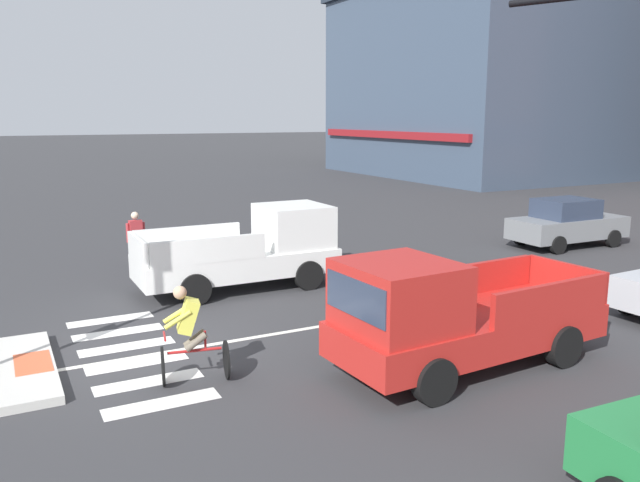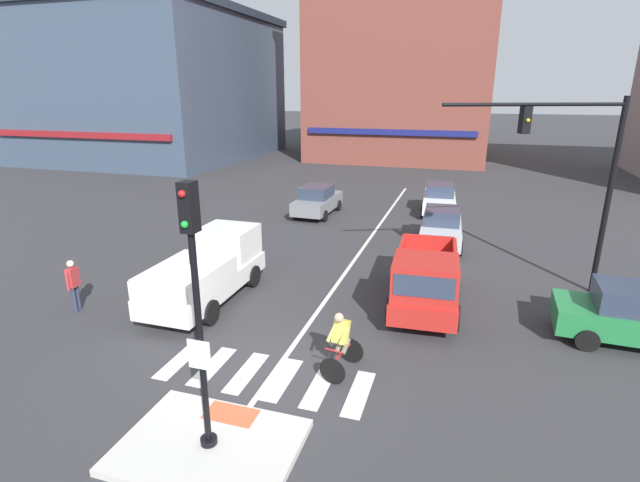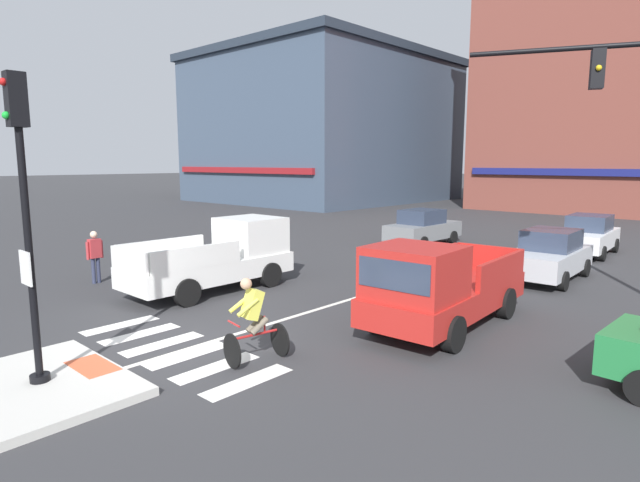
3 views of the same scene
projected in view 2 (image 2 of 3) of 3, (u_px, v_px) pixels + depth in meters
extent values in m
plane|color=#333335|center=(268.00, 370.00, 11.65)|extent=(300.00, 300.00, 0.00)
cube|color=beige|center=(209.00, 446.00, 9.05)|extent=(3.37, 2.47, 0.15)
cube|color=#DB5B38|center=(231.00, 414.00, 9.83)|extent=(1.10, 0.60, 0.01)
cylinder|color=black|center=(209.00, 440.00, 9.01)|extent=(0.32, 0.32, 0.12)
cylinder|color=black|center=(200.00, 343.00, 8.37)|extent=(0.12, 0.12, 4.09)
cube|color=white|center=(199.00, 355.00, 8.37)|extent=(0.44, 0.03, 0.56)
cube|color=black|center=(189.00, 207.00, 7.63)|extent=(0.24, 0.28, 0.84)
sphere|color=red|center=(182.00, 194.00, 7.41)|extent=(0.12, 0.12, 0.12)
sphere|color=green|center=(185.00, 225.00, 7.56)|extent=(0.12, 0.12, 0.12)
cube|color=silver|center=(180.00, 360.00, 12.08)|extent=(0.44, 1.80, 0.01)
cube|color=silver|center=(212.00, 366.00, 11.81)|extent=(0.44, 1.80, 0.01)
cube|color=silver|center=(246.00, 373.00, 11.55)|extent=(0.44, 1.80, 0.01)
cube|color=silver|center=(282.00, 379.00, 11.28)|extent=(0.44, 1.80, 0.01)
cube|color=silver|center=(320.00, 386.00, 11.01)|extent=(0.44, 1.80, 0.01)
cube|color=silver|center=(359.00, 393.00, 10.75)|extent=(0.44, 1.80, 0.01)
cube|color=silver|center=(363.00, 248.00, 20.70)|extent=(0.14, 28.00, 0.01)
cylinder|color=black|center=(608.00, 200.00, 15.25)|extent=(0.18, 0.18, 6.43)
cylinder|color=black|center=(536.00, 104.00, 14.07)|extent=(5.33, 2.38, 0.11)
cube|color=black|center=(525.00, 120.00, 14.18)|extent=(0.36, 0.38, 0.80)
sphere|color=gold|center=(528.00, 120.00, 14.01)|extent=(0.12, 0.12, 0.12)
cube|color=#3D4C60|center=(156.00, 90.00, 48.05)|extent=(19.54, 21.55, 13.36)
cube|color=#242D3A|center=(148.00, 14.00, 45.93)|extent=(20.12, 22.19, 0.70)
cube|color=maroon|center=(80.00, 135.00, 39.20)|extent=(17.58, 0.30, 0.50)
cube|color=brown|center=(407.00, 59.00, 48.50)|extent=(16.71, 18.75, 19.45)
cube|color=navy|center=(389.00, 132.00, 41.84)|extent=(15.04, 0.30, 0.50)
cube|color=white|center=(439.00, 202.00, 26.48)|extent=(1.94, 4.19, 0.70)
cube|color=#2D384C|center=(440.00, 189.00, 26.41)|extent=(1.59, 1.99, 0.64)
cylinder|color=black|center=(455.00, 214.00, 25.22)|extent=(0.22, 0.61, 0.60)
cylinder|color=black|center=(423.00, 212.00, 25.60)|extent=(0.22, 0.61, 0.60)
cylinder|color=black|center=(454.00, 204.00, 27.57)|extent=(0.22, 0.61, 0.60)
cylinder|color=black|center=(424.00, 202.00, 27.95)|extent=(0.22, 0.61, 0.60)
cube|color=#237A3D|center=(637.00, 322.00, 12.69)|extent=(4.16, 1.86, 0.70)
cube|color=#2D384C|center=(636.00, 298.00, 12.53)|extent=(1.96, 1.55, 0.64)
cylinder|color=black|center=(577.00, 314.00, 13.95)|extent=(0.61, 0.20, 0.60)
cylinder|color=black|center=(587.00, 340.00, 12.45)|extent=(0.61, 0.20, 0.60)
cube|color=silver|center=(441.00, 231.00, 20.96)|extent=(1.87, 4.17, 0.70)
cube|color=#2D384C|center=(442.00, 215.00, 20.90)|extent=(1.56, 1.96, 0.64)
cylinder|color=black|center=(460.00, 249.00, 19.70)|extent=(0.21, 0.61, 0.60)
cylinder|color=black|center=(420.00, 245.00, 20.10)|extent=(0.21, 0.61, 0.60)
cylinder|color=black|center=(459.00, 232.00, 22.04)|extent=(0.21, 0.61, 0.60)
cylinder|color=black|center=(423.00, 229.00, 22.45)|extent=(0.21, 0.61, 0.60)
cube|color=slate|center=(318.00, 203.00, 26.17)|extent=(1.80, 4.14, 0.70)
cube|color=#2D384C|center=(317.00, 192.00, 25.83)|extent=(1.52, 1.93, 0.64)
cylinder|color=black|center=(311.00, 203.00, 27.68)|extent=(0.19, 0.60, 0.60)
cylinder|color=black|center=(338.00, 205.00, 27.17)|extent=(0.19, 0.60, 0.60)
cylinder|color=black|center=(295.00, 213.00, 25.38)|extent=(0.19, 0.60, 0.60)
cylinder|color=black|center=(325.00, 216.00, 24.87)|extent=(0.19, 0.60, 0.60)
cube|color=red|center=(425.00, 284.00, 15.08)|extent=(2.19, 5.20, 0.60)
cube|color=red|center=(425.00, 278.00, 13.34)|extent=(1.90, 1.80, 1.10)
cube|color=#2D384C|center=(424.00, 287.00, 12.55)|extent=(1.62, 0.17, 0.60)
cube|color=red|center=(455.00, 259.00, 15.63)|extent=(0.28, 2.81, 0.60)
cube|color=red|center=(401.00, 254.00, 16.04)|extent=(0.28, 2.81, 0.60)
cube|color=red|center=(429.00, 243.00, 17.21)|extent=(1.80, 0.21, 0.60)
cylinder|color=black|center=(455.00, 318.00, 13.49)|extent=(0.28, 0.77, 0.76)
cylinder|color=black|center=(391.00, 311.00, 13.91)|extent=(0.28, 0.77, 0.76)
cylinder|color=black|center=(453.00, 280.00, 16.25)|extent=(0.28, 0.77, 0.76)
cylinder|color=black|center=(400.00, 275.00, 16.67)|extent=(0.28, 0.77, 0.76)
cube|color=white|center=(206.00, 282.00, 15.29)|extent=(1.92, 5.11, 0.60)
cube|color=white|center=(228.00, 242.00, 16.49)|extent=(1.81, 1.71, 1.10)
cube|color=#2D384C|center=(239.00, 234.00, 17.22)|extent=(1.62, 0.09, 0.60)
cube|color=white|center=(162.00, 273.00, 14.43)|extent=(0.13, 2.81, 0.60)
cube|color=white|center=(214.00, 279.00, 13.93)|extent=(0.13, 2.81, 0.60)
cube|color=white|center=(157.00, 295.00, 12.83)|extent=(1.80, 0.11, 0.60)
cylinder|color=black|center=(207.00, 271.00, 17.07)|extent=(0.24, 0.76, 0.76)
cylinder|color=black|center=(253.00, 276.00, 16.56)|extent=(0.24, 0.76, 0.76)
cylinder|color=black|center=(157.00, 304.00, 14.36)|extent=(0.24, 0.76, 0.76)
cylinder|color=black|center=(210.00, 312.00, 13.84)|extent=(0.24, 0.76, 0.76)
cylinder|color=black|center=(332.00, 371.00, 11.02)|extent=(0.66, 0.16, 0.66)
cylinder|color=black|center=(351.00, 350.00, 11.91)|extent=(0.66, 0.16, 0.66)
cylinder|color=#B21E1E|center=(342.00, 352.00, 11.40)|extent=(0.22, 0.89, 0.05)
cylinder|color=#B21E1E|center=(346.00, 342.00, 11.49)|extent=(0.04, 0.04, 0.30)
cylinder|color=#B21E1E|center=(334.00, 351.00, 10.91)|extent=(0.44, 0.12, 0.04)
cylinder|color=#6B6051|center=(346.00, 346.00, 11.32)|extent=(0.19, 0.41, 0.33)
cylinder|color=#6B6051|center=(340.00, 345.00, 11.40)|extent=(0.19, 0.41, 0.33)
cube|color=#DBD64C|center=(341.00, 331.00, 11.15)|extent=(0.41, 0.44, 0.60)
sphere|color=tan|center=(339.00, 318.00, 10.92)|extent=(0.22, 0.22, 0.22)
cylinder|color=#DBD64C|center=(344.00, 336.00, 10.92)|extent=(0.16, 0.46, 0.31)
cylinder|color=#DBD64C|center=(332.00, 333.00, 11.07)|extent=(0.16, 0.46, 0.31)
cylinder|color=#2D334C|center=(74.00, 300.00, 14.62)|extent=(0.12, 0.12, 0.82)
cylinder|color=#2D334C|center=(78.00, 297.00, 14.77)|extent=(0.12, 0.12, 0.82)
cube|color=#B73338|center=(73.00, 277.00, 14.48)|extent=(0.25, 0.38, 0.60)
cylinder|color=#B73338|center=(67.00, 282.00, 14.29)|extent=(0.09, 0.09, 0.56)
cylinder|color=#B73338|center=(78.00, 276.00, 14.71)|extent=(0.09, 0.09, 0.56)
sphere|color=beige|center=(70.00, 264.00, 14.35)|extent=(0.22, 0.22, 0.22)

